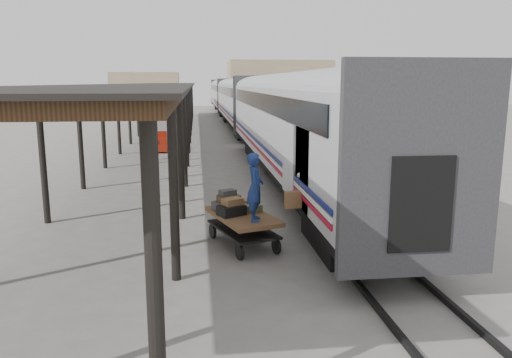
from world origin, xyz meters
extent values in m
plane|color=slate|center=(0.00, 0.00, 0.00)|extent=(160.00, 160.00, 0.00)
cube|color=silver|center=(3.20, 8.00, 2.60)|extent=(3.00, 24.00, 2.90)
cube|color=#28282B|center=(3.20, -3.90, 2.60)|extent=(3.04, 0.22, 3.50)
cube|color=black|center=(1.68, 8.00, 3.50)|extent=(0.04, 22.08, 0.65)
cube|color=black|center=(3.20, 8.00, 0.90)|extent=(2.55, 23.04, 0.50)
cube|color=silver|center=(3.20, 34.00, 2.60)|extent=(3.00, 24.00, 2.90)
cube|color=#28282B|center=(3.20, 22.10, 2.60)|extent=(3.04, 0.22, 3.50)
cube|color=black|center=(1.68, 34.00, 3.50)|extent=(0.04, 22.08, 0.65)
cube|color=black|center=(3.20, 34.00, 0.90)|extent=(2.55, 23.04, 0.50)
cube|color=silver|center=(3.20, 60.00, 2.60)|extent=(3.00, 24.00, 2.90)
cube|color=#28282B|center=(3.20, 48.10, 2.60)|extent=(3.04, 0.22, 3.50)
cube|color=black|center=(1.68, 60.00, 3.50)|extent=(0.04, 22.08, 0.65)
cube|color=black|center=(3.20, 60.00, 0.90)|extent=(2.55, 23.04, 0.50)
cube|color=black|center=(1.95, -0.50, 2.15)|extent=(0.50, 1.70, 2.00)
imported|color=white|center=(1.95, -0.50, 2.01)|extent=(0.72, 0.89, 1.72)
cube|color=brown|center=(1.55, -0.65, 1.40)|extent=(0.57, 0.25, 0.42)
cube|color=#422B19|center=(-3.40, 24.00, 4.00)|extent=(4.60, 64.00, 0.18)
cube|color=black|center=(-3.40, 24.00, 4.12)|extent=(4.90, 64.30, 0.06)
cylinder|color=black|center=(-5.45, 24.00, 2.00)|extent=(0.20, 0.20, 4.00)
cylinder|color=black|center=(-5.45, 55.00, 2.00)|extent=(0.20, 0.20, 4.00)
cylinder|color=black|center=(-1.35, -7.00, 2.00)|extent=(0.20, 0.20, 4.00)
cylinder|color=black|center=(-1.35, 24.00, 2.00)|extent=(0.20, 0.20, 4.00)
cylinder|color=black|center=(-1.35, 55.00, 2.00)|extent=(0.20, 0.20, 4.00)
cube|color=black|center=(2.48, 34.00, 0.06)|extent=(0.10, 150.00, 0.12)
cube|color=black|center=(3.92, 34.00, 0.06)|extent=(0.10, 150.00, 0.12)
cube|color=tan|center=(14.00, 78.00, 4.00)|extent=(18.00, 10.00, 8.00)
cube|color=tan|center=(-10.00, 82.00, 3.00)|extent=(12.00, 8.00, 6.00)
cube|color=brown|center=(0.31, 0.13, 0.80)|extent=(1.94, 2.67, 0.12)
cube|color=black|center=(0.31, 0.13, 0.45)|extent=(1.81, 2.54, 0.06)
cylinder|color=black|center=(0.13, -0.93, 0.20)|extent=(0.20, 0.40, 0.40)
cylinder|color=black|center=(1.08, -0.62, 0.20)|extent=(0.20, 0.40, 0.40)
cylinder|color=black|center=(-0.46, 0.87, 0.20)|extent=(0.20, 0.40, 0.40)
cylinder|color=black|center=(0.49, 1.19, 0.20)|extent=(0.20, 0.40, 0.40)
cube|color=#3B3B3D|center=(-0.06, 0.62, 0.98)|extent=(0.87, 0.79, 0.24)
cube|color=brown|center=(0.41, 0.90, 0.96)|extent=(0.58, 0.42, 0.20)
cube|color=black|center=(0.00, 0.05, 0.99)|extent=(0.80, 0.72, 0.26)
cube|color=#484F2F|center=(0.53, 0.34, 0.96)|extent=(0.63, 0.52, 0.20)
cube|color=#4A341D|center=(-0.03, 0.54, 1.18)|extent=(0.66, 0.57, 0.20)
cube|color=brown|center=(0.04, 0.10, 1.20)|extent=(0.60, 0.54, 0.20)
cube|color=#3B3B3D|center=(-0.06, 0.54, 1.35)|extent=(0.50, 0.44, 0.15)
cube|color=maroon|center=(-3.10, 18.60, 0.51)|extent=(0.89, 1.43, 0.84)
cube|color=maroon|center=(-3.11, 18.98, 1.07)|extent=(0.81, 0.59, 0.33)
cylinder|color=black|center=(-3.45, 18.08, 0.17)|extent=(0.12, 0.34, 0.34)
cylinder|color=black|center=(-2.71, 18.10, 0.17)|extent=(0.12, 0.34, 0.34)
cylinder|color=black|center=(-3.49, 19.10, 0.17)|extent=(0.12, 0.34, 0.34)
cylinder|color=black|center=(-2.74, 19.13, 0.17)|extent=(0.12, 0.34, 0.34)
imported|color=navy|center=(0.56, -0.52, 1.71)|extent=(0.51, 0.68, 1.70)
imported|color=black|center=(-3.40, 15.41, 0.89)|extent=(1.12, 0.75, 1.77)
camera|label=1|loc=(-0.83, -12.42, 4.24)|focal=35.00mm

